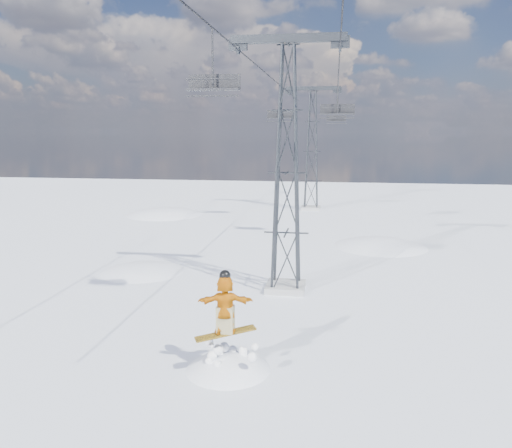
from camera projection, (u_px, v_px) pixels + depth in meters
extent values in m
plane|color=white|center=(236.00, 367.00, 15.74)|extent=(120.00, 120.00, 0.00)
sphere|color=white|center=(149.00, 403.00, 27.91)|extent=(16.00, 16.00, 16.00)
sphere|color=white|center=(374.00, 382.00, 34.05)|extent=(20.00, 20.00, 20.00)
sphere|color=white|center=(169.00, 324.00, 46.66)|extent=(22.00, 22.00, 22.00)
cube|color=#999999|center=(286.00, 287.00, 23.37)|extent=(1.80, 1.80, 0.30)
cube|color=#2B2F33|center=(288.00, 38.00, 21.35)|extent=(5.00, 0.35, 0.35)
cube|color=#2B2F33|center=(238.00, 45.00, 21.72)|extent=(0.80, 0.25, 0.50)
cube|color=#2B2F33|center=(340.00, 42.00, 21.05)|extent=(0.80, 0.25, 0.50)
cube|color=#999999|center=(311.00, 208.00, 47.66)|extent=(1.80, 1.80, 0.30)
cube|color=#2B2F33|center=(313.00, 88.00, 45.64)|extent=(5.00, 0.35, 0.35)
cube|color=#2B2F33|center=(289.00, 91.00, 46.01)|extent=(0.80, 0.25, 0.50)
cube|color=#2B2F33|center=(337.00, 90.00, 45.34)|extent=(0.80, 0.25, 0.50)
cylinder|color=black|center=(271.00, 77.00, 32.93)|extent=(0.06, 51.00, 0.06)
cylinder|color=black|center=(338.00, 76.00, 32.26)|extent=(0.06, 51.00, 0.06)
sphere|color=white|center=(229.00, 420.00, 15.89)|extent=(4.40, 4.40, 4.40)
cube|color=#B58418|center=(226.00, 333.00, 15.05)|extent=(1.82, 1.15, 0.23)
imported|color=#CA6C09|center=(225.00, 304.00, 14.88)|extent=(1.74, 0.83, 1.80)
cube|color=#92865A|center=(225.00, 320.00, 14.97)|extent=(0.57, 0.47, 0.83)
sphere|color=black|center=(225.00, 276.00, 14.72)|extent=(0.34, 0.34, 0.34)
cylinder|color=black|center=(213.00, 59.00, 17.34)|extent=(0.08, 0.08, 2.07)
cube|color=black|center=(213.00, 89.00, 17.53)|extent=(1.88, 0.42, 0.08)
cube|color=black|center=(214.00, 82.00, 17.68)|extent=(1.88, 0.06, 0.52)
cylinder|color=black|center=(212.00, 96.00, 17.34)|extent=(1.88, 0.06, 0.06)
cylinder|color=black|center=(211.00, 79.00, 17.19)|extent=(1.88, 0.05, 0.05)
cylinder|color=black|center=(338.00, 94.00, 31.35)|extent=(0.09, 0.09, 2.42)
cube|color=black|center=(337.00, 114.00, 31.57)|extent=(2.20, 0.49, 0.09)
cube|color=black|center=(337.00, 109.00, 31.75)|extent=(2.20, 0.07, 0.60)
cylinder|color=black|center=(337.00, 118.00, 31.35)|extent=(2.20, 0.07, 0.07)
cylinder|color=black|center=(337.00, 107.00, 31.18)|extent=(2.20, 0.05, 0.05)
cylinder|color=black|center=(281.00, 102.00, 39.25)|extent=(0.09, 0.09, 2.46)
cube|color=black|center=(281.00, 118.00, 39.48)|extent=(2.23, 0.50, 0.09)
cube|color=black|center=(281.00, 114.00, 39.66)|extent=(2.23, 0.07, 0.61)
cylinder|color=black|center=(280.00, 122.00, 39.26)|extent=(2.23, 0.07, 0.07)
cylinder|color=black|center=(280.00, 113.00, 39.08)|extent=(2.23, 0.06, 0.06)
cylinder|color=black|center=(337.00, 110.00, 54.20)|extent=(0.09, 0.09, 2.36)
cube|color=black|center=(336.00, 121.00, 54.42)|extent=(2.15, 0.48, 0.09)
cube|color=black|center=(336.00, 118.00, 54.59)|extent=(2.15, 0.06, 0.59)
cylinder|color=black|center=(336.00, 123.00, 54.21)|extent=(2.15, 0.06, 0.06)
cylinder|color=black|center=(336.00, 117.00, 54.04)|extent=(2.15, 0.05, 0.05)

